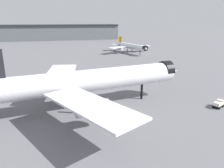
# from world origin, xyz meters

# --- Properties ---
(ground) EXTENTS (900.00, 900.00, 0.00)m
(ground) POSITION_xyz_m (0.00, 0.00, 0.00)
(ground) COLOR slate
(airliner_near_gate) EXTENTS (57.43, 51.85, 16.22)m
(airliner_near_gate) POSITION_xyz_m (-3.21, 2.62, 7.15)
(airliner_near_gate) COLOR white
(airliner_near_gate) RESTS_ON ground
(airliner_far_taxiway) EXTENTS (33.23, 37.08, 10.37)m
(airliner_far_taxiway) POSITION_xyz_m (40.66, 91.59, 4.57)
(airliner_far_taxiway) COLOR silver
(airliner_far_taxiway) RESTS_ON ground
(terminal_building) EXTENTS (174.10, 29.53, 25.40)m
(terminal_building) POSITION_xyz_m (-25.34, 211.47, 8.65)
(terminal_building) COLOR slate
(terminal_building) RESTS_ON ground
(baggage_tug_wing) EXTENTS (3.58, 2.99, 1.85)m
(baggage_tug_wing) POSITION_xyz_m (30.21, -5.89, 0.97)
(baggage_tug_wing) COLOR black
(baggage_tug_wing) RESTS_ON ground
(baggage_cart_trailing) EXTENTS (1.96, 2.42, 1.82)m
(baggage_cart_trailing) POSITION_xyz_m (-19.29, 30.94, 0.98)
(baggage_cart_trailing) COLOR black
(baggage_cart_trailing) RESTS_ON ground
(traffic_cone_near_nose) EXTENTS (0.63, 0.63, 0.79)m
(traffic_cone_near_nose) POSITION_xyz_m (7.18, 32.79, 0.39)
(traffic_cone_near_nose) COLOR #F2600C
(traffic_cone_near_nose) RESTS_ON ground
(traffic_cone_wingtip) EXTENTS (0.47, 0.47, 0.58)m
(traffic_cone_wingtip) POSITION_xyz_m (25.27, 17.26, 0.29)
(traffic_cone_wingtip) COLOR #F2600C
(traffic_cone_wingtip) RESTS_ON ground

